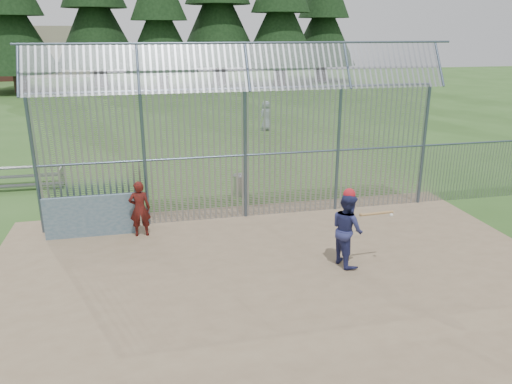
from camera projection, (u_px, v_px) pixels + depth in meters
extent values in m
plane|color=#2D511E|center=(273.00, 265.00, 12.54)|extent=(120.00, 120.00, 0.00)
cube|color=#756047|center=(278.00, 274.00, 12.07)|extent=(14.00, 10.00, 0.02)
cube|color=#38566B|center=(90.00, 216.00, 14.08)|extent=(2.50, 0.12, 1.20)
imported|color=navy|center=(347.00, 229.00, 12.30)|extent=(0.85, 1.01, 1.86)
imported|color=maroon|center=(140.00, 209.00, 14.06)|extent=(0.60, 0.40, 1.62)
imported|color=gray|center=(266.00, 116.00, 28.92)|extent=(1.00, 0.91, 1.72)
sphere|color=#B11722|center=(349.00, 194.00, 12.02)|extent=(0.30, 0.30, 0.30)
cylinder|color=#AA7F4C|center=(377.00, 213.00, 12.18)|extent=(0.85, 0.11, 0.07)
sphere|color=#AA7F4C|center=(361.00, 215.00, 12.09)|extent=(0.09, 0.09, 0.09)
sphere|color=white|center=(391.00, 215.00, 12.06)|extent=(0.09, 0.09, 0.09)
cylinder|color=#999BA2|center=(241.00, 186.00, 17.73)|extent=(0.52, 0.52, 0.70)
cylinder|color=#9EA0A5|center=(241.00, 176.00, 17.61)|extent=(0.56, 0.56, 0.05)
sphere|color=#9EA0A5|center=(241.00, 174.00, 17.59)|extent=(0.10, 0.10, 0.10)
cube|color=slate|center=(20.00, 185.00, 18.25)|extent=(3.00, 0.25, 0.05)
cube|color=slate|center=(21.00, 176.00, 18.49)|extent=(3.00, 0.25, 0.05)
cube|color=slate|center=(22.00, 167.00, 18.74)|extent=(3.00, 0.25, 0.05)
cube|color=slate|center=(61.00, 177.00, 18.82)|extent=(0.06, 0.90, 0.70)
cylinder|color=#47566B|center=(35.00, 166.00, 13.92)|extent=(0.10, 0.10, 4.00)
cylinder|color=#47566B|center=(145.00, 161.00, 14.54)|extent=(0.10, 0.10, 4.00)
cylinder|color=#47566B|center=(245.00, 155.00, 15.16)|extent=(0.10, 0.10, 4.00)
cylinder|color=#47566B|center=(338.00, 150.00, 15.78)|extent=(0.10, 0.10, 4.00)
cylinder|color=#47566B|center=(424.00, 146.00, 16.41)|extent=(0.10, 0.10, 4.00)
cylinder|color=#47566B|center=(245.00, 89.00, 14.54)|extent=(12.00, 0.07, 0.07)
cylinder|color=#47566B|center=(245.00, 155.00, 15.16)|extent=(12.00, 0.06, 0.06)
cube|color=gray|center=(245.00, 155.00, 15.16)|extent=(12.00, 0.02, 4.00)
cube|color=gray|center=(247.00, 67.00, 13.99)|extent=(12.00, 0.77, 1.31)
cylinder|color=#47566B|center=(421.00, 175.00, 16.72)|extent=(0.08, 0.08, 2.00)
cylinder|color=#332319|center=(20.00, 76.00, 46.25)|extent=(1.19, 1.19, 3.06)
cylinder|color=#332319|center=(100.00, 70.00, 50.43)|extent=(1.33, 1.33, 3.42)
cylinder|color=#332319|center=(162.00, 75.00, 48.05)|extent=(1.12, 1.12, 2.88)
cylinder|color=#332319|center=(219.00, 68.00, 51.96)|extent=(1.40, 1.40, 3.60)
cylinder|color=#332319|center=(280.00, 70.00, 51.41)|extent=(1.26, 1.26, 3.24)
cylinder|color=#332319|center=(322.00, 67.00, 56.39)|extent=(1.19, 1.19, 3.06)
cube|color=#B2A58C|center=(67.00, 51.00, 62.90)|extent=(8.00, 7.00, 6.00)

